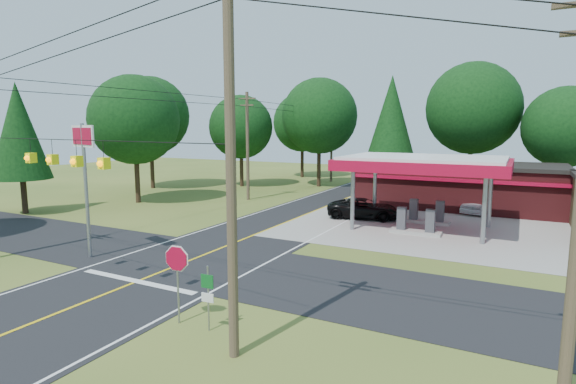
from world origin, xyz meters
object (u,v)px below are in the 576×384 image
at_px(gas_canopy, 424,166).
at_px(big_stop_sign, 84,159).
at_px(octagonal_stop_sign, 177,265).
at_px(sedan_car, 480,203).
at_px(suv_car, 364,209).

relative_size(gas_canopy, big_stop_sign, 1.52).
relative_size(big_stop_sign, octagonal_stop_sign, 2.49).
height_order(big_stop_sign, octagonal_stop_sign, big_stop_sign).
height_order(sedan_car, octagonal_stop_sign, octagonal_stop_sign).
height_order(sedan_car, big_stop_sign, big_stop_sign).
bearing_deg(suv_car, sedan_car, -59.29).
xyz_separation_m(sedan_car, octagonal_stop_sign, (-7.50, -27.01, 1.33)).
xyz_separation_m(suv_car, octagonal_stop_sign, (0.00, -20.51, 1.37)).
xyz_separation_m(big_stop_sign, octagonal_stop_sign, (9.50, -4.00, -3.09)).
relative_size(gas_canopy, sedan_car, 2.31).
bearing_deg(suv_car, octagonal_stop_sign, 169.79).
bearing_deg(suv_car, big_stop_sign, 139.88).
height_order(suv_car, big_stop_sign, big_stop_sign).
relative_size(suv_car, sedan_car, 1.17).
distance_m(suv_car, big_stop_sign, 19.56).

